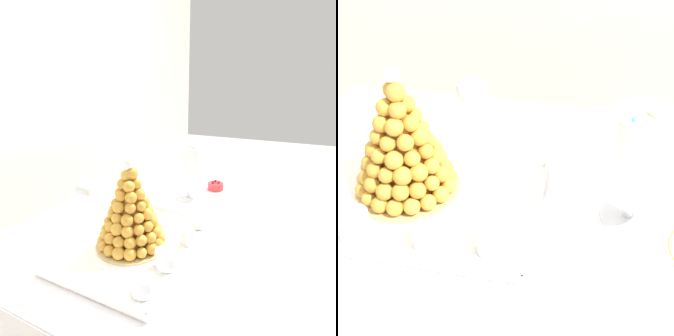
# 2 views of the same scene
# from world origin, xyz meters

# --- Properties ---
(buffet_table) EXTENTS (1.29, 0.94, 0.74)m
(buffet_table) POSITION_xyz_m (0.00, 0.00, 0.62)
(buffet_table) COLOR brown
(buffet_table) RESTS_ON ground_plane
(serving_tray) EXTENTS (0.55, 0.37, 0.02)m
(serving_tray) POSITION_xyz_m (-0.25, -0.04, 0.74)
(serving_tray) COLOR white
(serving_tray) RESTS_ON buffet_table
(croquembouche) EXTENTS (0.23, 0.23, 0.29)m
(croquembouche) POSITION_xyz_m (-0.27, -0.01, 0.86)
(croquembouche) COLOR tan
(croquembouche) RESTS_ON serving_tray
(dessert_cup_left) EXTENTS (0.06, 0.06, 0.05)m
(dessert_cup_left) POSITION_xyz_m (-0.45, -0.17, 0.77)
(dessert_cup_left) COLOR silver
(dessert_cup_left) RESTS_ON serving_tray
(dessert_cup_mid_left) EXTENTS (0.06, 0.06, 0.05)m
(dessert_cup_mid_left) POSITION_xyz_m (-0.33, -0.17, 0.77)
(dessert_cup_mid_left) COLOR silver
(dessert_cup_mid_left) RESTS_ON serving_tray
(dessert_cup_centre) EXTENTS (0.05, 0.05, 0.05)m
(dessert_cup_centre) POSITION_xyz_m (-0.18, -0.17, 0.77)
(dessert_cup_centre) COLOR silver
(dessert_cup_centre) RESTS_ON serving_tray
(dessert_cup_mid_right) EXTENTS (0.06, 0.06, 0.06)m
(dessert_cup_mid_right) POSITION_xyz_m (-0.05, -0.15, 0.77)
(dessert_cup_mid_right) COLOR silver
(dessert_cup_mid_right) RESTS_ON serving_tray
(macaron_goblet) EXTENTS (0.13, 0.13, 0.26)m
(macaron_goblet) POSITION_xyz_m (0.20, -0.00, 0.89)
(macaron_goblet) COLOR white
(macaron_goblet) RESTS_ON buffet_table
(fruit_tart_plate) EXTENTS (0.18, 0.18, 0.05)m
(fruit_tart_plate) POSITION_xyz_m (0.36, -0.08, 0.75)
(fruit_tart_plate) COLOR white
(fruit_tart_plate) RESTS_ON buffet_table
(wine_glass) EXTENTS (0.08, 0.08, 0.17)m
(wine_glass) POSITION_xyz_m (-0.19, 0.25, 0.86)
(wine_glass) COLOR silver
(wine_glass) RESTS_ON buffet_table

